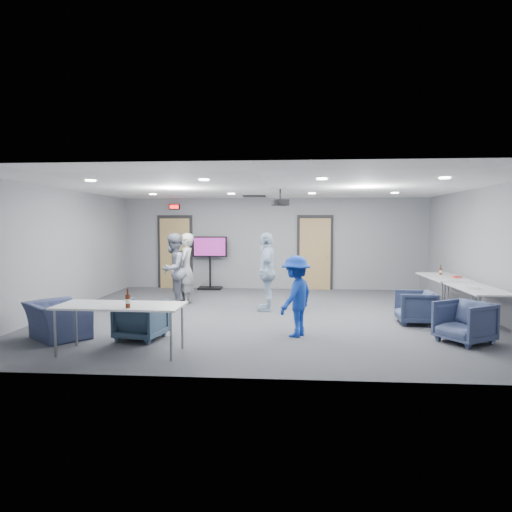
# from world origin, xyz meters

# --- Properties ---
(floor) EXTENTS (9.00, 9.00, 0.00)m
(floor) POSITION_xyz_m (0.00, 0.00, 0.00)
(floor) COLOR #3B3E44
(floor) RESTS_ON ground
(ceiling) EXTENTS (9.00, 9.00, 0.00)m
(ceiling) POSITION_xyz_m (0.00, 0.00, 2.70)
(ceiling) COLOR white
(ceiling) RESTS_ON wall_back
(wall_back) EXTENTS (9.00, 0.02, 2.70)m
(wall_back) POSITION_xyz_m (0.00, 4.00, 1.35)
(wall_back) COLOR slate
(wall_back) RESTS_ON floor
(wall_front) EXTENTS (9.00, 0.02, 2.70)m
(wall_front) POSITION_xyz_m (0.00, -4.00, 1.35)
(wall_front) COLOR slate
(wall_front) RESTS_ON floor
(wall_left) EXTENTS (0.02, 8.00, 2.70)m
(wall_left) POSITION_xyz_m (-4.50, 0.00, 1.35)
(wall_left) COLOR slate
(wall_left) RESTS_ON floor
(wall_right) EXTENTS (0.02, 8.00, 2.70)m
(wall_right) POSITION_xyz_m (4.50, 0.00, 1.35)
(wall_right) COLOR slate
(wall_right) RESTS_ON floor
(door_left) EXTENTS (1.06, 0.17, 2.24)m
(door_left) POSITION_xyz_m (-3.00, 3.95, 1.07)
(door_left) COLOR black
(door_left) RESTS_ON wall_back
(door_right) EXTENTS (1.06, 0.17, 2.24)m
(door_right) POSITION_xyz_m (1.20, 3.95, 1.07)
(door_right) COLOR black
(door_right) RESTS_ON wall_back
(exit_sign) EXTENTS (0.32, 0.08, 0.16)m
(exit_sign) POSITION_xyz_m (-3.00, 3.93, 2.45)
(exit_sign) COLOR black
(exit_sign) RESTS_ON wall_back
(hvac_diffuser) EXTENTS (0.60, 0.60, 0.03)m
(hvac_diffuser) POSITION_xyz_m (-0.50, 2.80, 2.69)
(hvac_diffuser) COLOR black
(hvac_diffuser) RESTS_ON ceiling
(downlights) EXTENTS (6.18, 3.78, 0.02)m
(downlights) POSITION_xyz_m (0.00, 0.00, 2.68)
(downlights) COLOR white
(downlights) RESTS_ON ceiling
(person_a) EXTENTS (0.42, 0.63, 1.71)m
(person_a) POSITION_xyz_m (-2.04, 1.21, 0.85)
(person_a) COLOR #A1A4A1
(person_a) RESTS_ON floor
(person_b) EXTENTS (0.85, 0.98, 1.71)m
(person_b) POSITION_xyz_m (-2.29, 1.01, 0.86)
(person_b) COLOR slate
(person_b) RESTS_ON floor
(person_c) EXTENTS (0.43, 1.02, 1.75)m
(person_c) POSITION_xyz_m (-0.04, 0.54, 0.87)
(person_c) COLOR #ADC3DE
(person_c) RESTS_ON floor
(person_d) EXTENTS (0.87, 1.04, 1.39)m
(person_d) POSITION_xyz_m (0.58, -1.77, 0.70)
(person_d) COLOR #193CA8
(person_d) RESTS_ON floor
(chair_right_b) EXTENTS (0.73, 0.71, 0.64)m
(chair_right_b) POSITION_xyz_m (2.90, -0.62, 0.32)
(chair_right_b) COLOR #333D59
(chair_right_b) RESTS_ON floor
(chair_right_c) EXTENTS (1.02, 1.02, 0.68)m
(chair_right_c) POSITION_xyz_m (3.31, -2.02, 0.34)
(chair_right_c) COLOR #3C4768
(chair_right_c) RESTS_ON floor
(chair_front_a) EXTENTS (0.84, 0.85, 0.67)m
(chair_front_a) POSITION_xyz_m (-2.01, -2.18, 0.33)
(chair_front_a) COLOR #374B5F
(chair_front_a) RESTS_ON floor
(chair_front_b) EXTENTS (1.28, 1.27, 0.63)m
(chair_front_b) POSITION_xyz_m (-3.43, -2.27, 0.31)
(chair_front_b) COLOR #3A4364
(chair_front_b) RESTS_ON floor
(table_right_a) EXTENTS (0.78, 1.88, 0.73)m
(table_right_a) POSITION_xyz_m (4.00, 1.13, 0.69)
(table_right_a) COLOR silver
(table_right_a) RESTS_ON floor
(table_right_b) EXTENTS (0.72, 1.74, 0.73)m
(table_right_b) POSITION_xyz_m (4.00, -0.77, 0.68)
(table_right_b) COLOR silver
(table_right_b) RESTS_ON floor
(table_front_left) EXTENTS (1.90, 0.82, 0.73)m
(table_front_left) POSITION_xyz_m (-2.05, -3.00, 0.69)
(table_front_left) COLOR silver
(table_front_left) RESTS_ON floor
(bottle_front) EXTENTS (0.07, 0.07, 0.28)m
(bottle_front) POSITION_xyz_m (-1.85, -3.24, 0.83)
(bottle_front) COLOR #501E0D
(bottle_front) RESTS_ON table_front_left
(bottle_right) EXTENTS (0.06, 0.06, 0.24)m
(bottle_right) POSITION_xyz_m (4.03, 1.48, 0.82)
(bottle_right) COLOR #501E0D
(bottle_right) RESTS_ON table_right_a
(snack_box) EXTENTS (0.20, 0.14, 0.04)m
(snack_box) POSITION_xyz_m (4.19, 0.87, 0.75)
(snack_box) COLOR #C24030
(snack_box) RESTS_ON table_right_a
(wrapper) EXTENTS (0.27, 0.23, 0.05)m
(wrapper) POSITION_xyz_m (3.87, -0.91, 0.76)
(wrapper) COLOR silver
(wrapper) RESTS_ON table_right_b
(tv_stand) EXTENTS (1.02, 0.49, 1.57)m
(tv_stand) POSITION_xyz_m (-1.90, 3.75, 0.89)
(tv_stand) COLOR black
(tv_stand) RESTS_ON floor
(projector) EXTENTS (0.40, 0.37, 0.36)m
(projector) POSITION_xyz_m (0.25, 0.43, 2.40)
(projector) COLOR black
(projector) RESTS_ON ceiling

